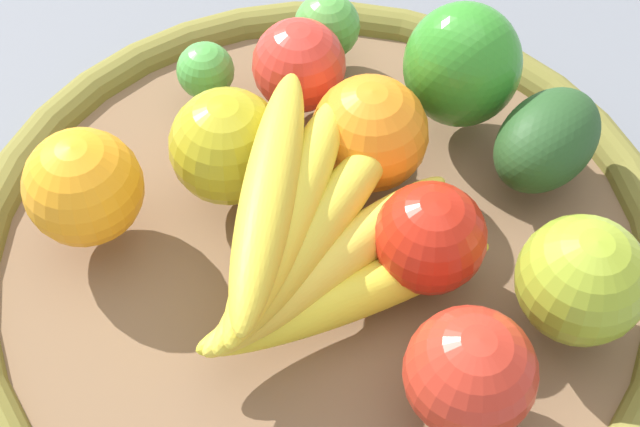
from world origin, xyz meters
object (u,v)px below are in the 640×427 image
Objects in this scene: banana_bunch at (311,239)px; lime_0 at (327,26)px; avocado at (547,140)px; apple_3 at (430,238)px; apple_2 at (228,146)px; orange_0 at (370,134)px; apple_1 at (470,373)px; apple_0 at (582,280)px; orange_1 at (84,187)px; lime_1 at (206,71)px; bell_pepper at (462,66)px; apple_4 at (299,65)px.

lime_0 is (-0.18, 0.10, -0.02)m from banana_bunch.
apple_3 reaches higher than avocado.
lime_0 is at bearing 126.16° from apple_2.
apple_1 is at bearing -11.90° from orange_0.
banana_bunch is at bearing -111.64° from apple_3.
apple_1 is 1.47× the size of lime_0.
apple_2 and apple_0 have the same top height.
banana_bunch reaches higher than apple_3.
apple_1 is 1.06× the size of apple_3.
orange_1 is 0.18m from orange_0.
orange_1 reaches higher than lime_1.
apple_3 is (0.12, 0.08, -0.00)m from apple_2.
bell_pepper is (0.02, 0.26, 0.01)m from orange_1.
orange_1 is (-0.10, -0.28, 0.01)m from avocado.
orange_1 is at bearing -146.90° from apple_1.
bell_pepper is 0.14m from apple_3.
lime_0 is (-0.07, 0.21, -0.01)m from orange_1.
lime_0 is at bearing 164.97° from orange_0.
banana_bunch reaches higher than lime_1.
apple_0 is (0.10, -0.05, 0.01)m from avocado.
apple_3 is 0.09m from orange_0.
bell_pepper reaches higher than apple_0.
orange_0 is (-0.15, -0.05, 0.00)m from apple_0.
apple_3 is (0.17, 0.00, 0.00)m from apple_4.
avocado is at bearing 152.50° from apple_0.
banana_bunch is at bearing -126.81° from apple_0.
banana_bunch is 2.82× the size of apple_3.
orange_1 is 0.26m from apple_1.
apple_2 is 0.09m from orange_1.
apple_1 is at bearing -18.50° from apple_3.
apple_4 reaches higher than lime_1.
lime_0 is at bearing 169.15° from apple_3.
apple_2 is 1.02× the size of orange_1.
apple_0 is (0.24, 0.06, 0.00)m from apple_4.
lime_1 is 0.14m from orange_0.
apple_1 is 0.94× the size of orange_0.
bell_pepper is at bearing 148.23° from apple_1.
avocado is 0.08m from bell_pepper.
apple_1 is 0.22m from bell_pepper.
banana_bunch is 0.16m from apple_0.
banana_bunch reaches higher than orange_1.
orange_1 is 0.21m from apple_3.
avocado is 1.15× the size of apple_0.
apple_0 is 1.54× the size of lime_0.
apple_2 is 1.83× the size of lime_1.
apple_0 is at bearing 14.44° from apple_4.
bell_pepper reaches higher than orange_0.
apple_2 is 0.14m from apple_3.
banana_bunch is at bearing -2.75° from lime_1.
apple_3 is (0.03, 0.07, -0.01)m from banana_bunch.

